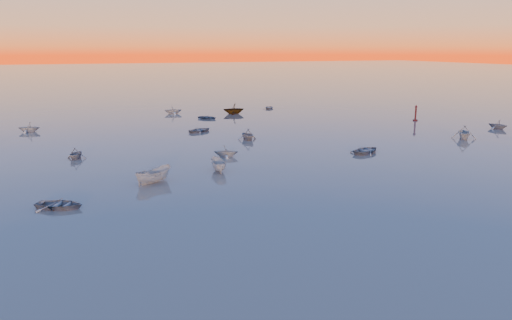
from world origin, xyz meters
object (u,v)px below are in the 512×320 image
boat_near_left (60,208)px  channel_marker (416,114)px  boat_near_right (497,129)px  boat_near_center (154,183)px

boat_near_left → channel_marker: 66.48m
boat_near_right → channel_marker: bearing=-78.7°
boat_near_center → channel_marker: size_ratio=1.40×
boat_near_center → boat_near_right: size_ratio=1.28×
boat_near_left → channel_marker: size_ratio=1.31×
boat_near_center → boat_near_right: 58.60m
boat_near_center → boat_near_right: boat_near_center is taller
boat_near_left → channel_marker: bearing=-35.1°
boat_near_left → channel_marker: channel_marker is taller
boat_near_center → channel_marker: 56.58m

